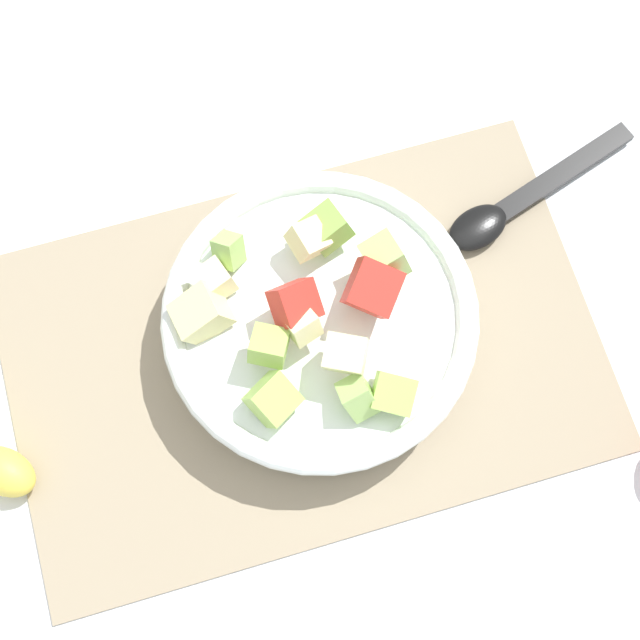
# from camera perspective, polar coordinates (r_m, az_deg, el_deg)

# --- Properties ---
(ground_plane) EXTENTS (2.40, 2.40, 0.00)m
(ground_plane) POSITION_cam_1_polar(r_m,az_deg,el_deg) (0.80, -1.05, -1.94)
(ground_plane) COLOR silver
(placemat) EXTENTS (0.49, 0.31, 0.01)m
(placemat) POSITION_cam_1_polar(r_m,az_deg,el_deg) (0.80, -1.05, -1.88)
(placemat) COLOR gray
(placemat) RESTS_ON ground_plane
(salad_bowl) EXTENTS (0.25, 0.25, 0.10)m
(salad_bowl) POSITION_cam_1_polar(r_m,az_deg,el_deg) (0.77, -0.05, -0.10)
(salad_bowl) COLOR white
(salad_bowl) RESTS_ON placemat
(serving_spoon) EXTENTS (0.19, 0.09, 0.01)m
(serving_spoon) POSITION_cam_1_polar(r_m,az_deg,el_deg) (0.86, 11.28, 6.65)
(serving_spoon) COLOR black
(serving_spoon) RESTS_ON placemat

